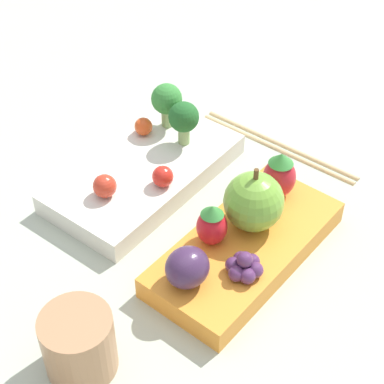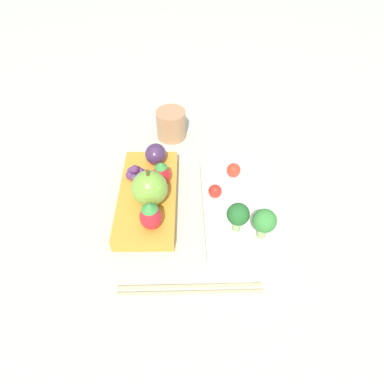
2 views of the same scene
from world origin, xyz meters
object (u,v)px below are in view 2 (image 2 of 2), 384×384
object	(u,v)px
apple	(150,188)
bento_box_savoury	(237,206)
cherry_tomato_2	(265,216)
strawberry_1	(151,216)
broccoli_floret_0	(238,215)
broccoli_floret_1	(264,222)
cherry_tomato_0	(234,170)
bento_box_fruit	(148,196)
strawberry_0	(162,173)
drinking_cup	(171,124)
chopsticks_pair	(190,288)
cherry_tomato_1	(215,192)
plum	(156,154)
grape_cluster	(135,173)

from	to	relation	value
apple	bento_box_savoury	bearing A→B (deg)	97.05
cherry_tomato_2	strawberry_1	distance (m)	0.18
broccoli_floret_0	broccoli_floret_1	size ratio (longest dim) A/B	0.97
broccoli_floret_0	cherry_tomato_0	bearing A→B (deg)	-175.36
bento_box_fruit	apple	size ratio (longest dim) A/B	3.18
broccoli_floret_0	strawberry_1	world-z (taller)	same
cherry_tomato_0	strawberry_1	distance (m)	0.18
broccoli_floret_0	cherry_tomato_0	size ratio (longest dim) A/B	2.12
cherry_tomato_2	strawberry_0	world-z (taller)	strawberry_0
bento_box_savoury	broccoli_floret_1	bearing A→B (deg)	29.05
cherry_tomato_0	drinking_cup	xyz separation A→B (m)	(-0.13, -0.13, -0.01)
bento_box_fruit	apple	bearing A→B (deg)	28.71
drinking_cup	bento_box_fruit	bearing A→B (deg)	-3.03
strawberry_1	chopsticks_pair	world-z (taller)	strawberry_1
strawberry_0	chopsticks_pair	xyz separation A→B (m)	(0.18, 0.07, -0.04)
apple	strawberry_1	xyz separation A→B (m)	(0.05, 0.01, -0.00)
bento_box_fruit	cherry_tomato_1	size ratio (longest dim) A/B	9.71
cherry_tomato_2	broccoli_floret_0	bearing A→B (deg)	-62.56
bento_box_savoury	plum	xyz separation A→B (m)	(-0.08, -0.15, 0.03)
chopsticks_pair	bento_box_fruit	bearing A→B (deg)	-149.22
bento_box_savoury	broccoli_floret_0	size ratio (longest dim) A/B	4.50
cherry_tomato_2	drinking_cup	xyz separation A→B (m)	(-0.23, -0.19, -0.00)
cherry_tomato_0	grape_cluster	world-z (taller)	grape_cluster
broccoli_floret_0	drinking_cup	size ratio (longest dim) A/B	0.87
cherry_tomato_0	drinking_cup	bearing A→B (deg)	-134.19
broccoli_floret_0	bento_box_savoury	bearing A→B (deg)	179.18
broccoli_floret_1	grape_cluster	world-z (taller)	broccoli_floret_1
strawberry_0	cherry_tomato_2	bearing A→B (deg)	70.16
broccoli_floret_0	strawberry_1	distance (m)	0.13
bento_box_savoury	broccoli_floret_0	world-z (taller)	broccoli_floret_0
broccoli_floret_0	strawberry_1	xyz separation A→B (m)	(0.01, -0.13, -0.01)
cherry_tomato_2	grape_cluster	xyz separation A→B (m)	(-0.07, -0.23, -0.00)
broccoli_floret_0	chopsticks_pair	bearing A→B (deg)	-31.41
bento_box_savoury	strawberry_1	size ratio (longest dim) A/B	4.52
cherry_tomato_0	cherry_tomato_2	xyz separation A→B (m)	(0.10, 0.05, -0.00)
cherry_tomato_1	plum	world-z (taller)	plum
strawberry_0	bento_box_savoury	bearing A→B (deg)	78.15
bento_box_fruit	cherry_tomato_1	distance (m)	0.12
broccoli_floret_1	grape_cluster	xyz separation A→B (m)	(-0.10, -0.22, -0.03)
strawberry_0	cherry_tomato_1	bearing A→B (deg)	76.84
chopsticks_pair	cherry_tomato_2	bearing A→B (deg)	139.31
apple	grape_cluster	world-z (taller)	apple
cherry_tomato_1	strawberry_1	size ratio (longest dim) A/B	0.43
strawberry_0	broccoli_floret_1	bearing A→B (deg)	60.83
apple	strawberry_1	bearing A→B (deg)	13.01
broccoli_floret_0	grape_cluster	distance (m)	0.21
apple	bento_box_fruit	bearing A→B (deg)	-151.29
bento_box_savoury	chopsticks_pair	size ratio (longest dim) A/B	1.13
apple	grape_cluster	size ratio (longest dim) A/B	1.95
apple	drinking_cup	world-z (taller)	apple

